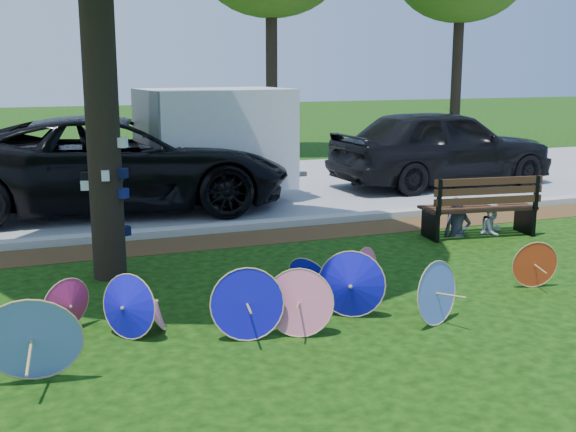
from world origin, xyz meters
name	(u,v)px	position (x,y,z in m)	size (l,w,h in m)	color
ground	(310,340)	(0.00, 0.00, 0.00)	(90.00, 90.00, 0.00)	black
mulch_strip	(205,242)	(0.00, 4.50, 0.01)	(90.00, 1.00, 0.01)	#472D16
curb	(195,230)	(0.00, 5.20, 0.06)	(90.00, 0.30, 0.12)	#B7B5AD
street	(152,193)	(0.00, 9.35, 0.01)	(90.00, 8.00, 0.01)	gray
parasol_pile	(241,301)	(-0.62, 0.42, 0.37)	(7.79, 1.80, 0.92)	red
black_van	(117,164)	(-0.95, 7.66, 0.93)	(3.09, 6.69, 1.86)	black
dark_pickup	(442,147)	(6.64, 8.03, 0.92)	(2.18, 5.41, 1.84)	black
cargo_trailer	(216,139)	(1.11, 7.87, 1.32)	(2.92, 1.85, 2.64)	white
park_bench	(478,206)	(4.43, 3.40, 0.51)	(1.95, 0.74, 1.02)	black
person_left	(459,199)	(4.08, 3.45, 0.63)	(0.46, 0.30, 1.26)	#333646
person_right	(493,204)	(4.78, 3.45, 0.51)	(0.50, 0.39, 1.02)	silver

